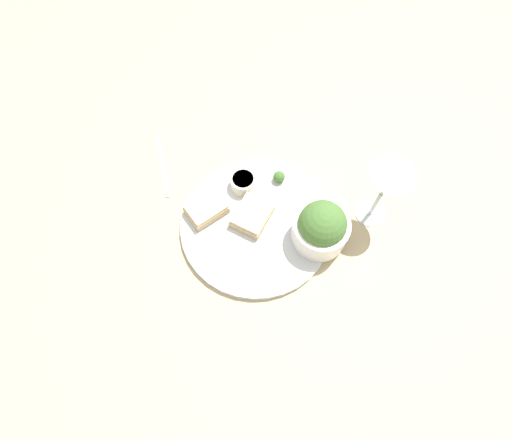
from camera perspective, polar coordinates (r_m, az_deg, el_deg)
ground_plane at (r=0.81m, az=-0.00°, el=-1.02°), size 4.00×4.00×0.00m
dinner_plate at (r=0.80m, az=-0.00°, el=-0.82°), size 0.30×0.30×0.01m
salad_bowl at (r=0.75m, az=9.30°, el=-1.10°), size 0.11×0.11×0.10m
sauce_ramekin at (r=0.82m, az=-1.86°, el=5.43°), size 0.05×0.05×0.03m
cheese_toast_near at (r=0.79m, az=-0.58°, el=0.60°), size 0.08×0.07×0.03m
cheese_toast_far at (r=0.80m, az=-7.13°, el=1.49°), size 0.09×0.09×0.03m
wine_glass at (r=0.76m, az=18.03°, el=4.52°), size 0.08×0.08×0.15m
garnish at (r=0.84m, az=3.25°, el=6.13°), size 0.02×0.02×0.02m
fork at (r=0.90m, az=-13.34°, el=7.66°), size 0.13×0.11×0.01m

